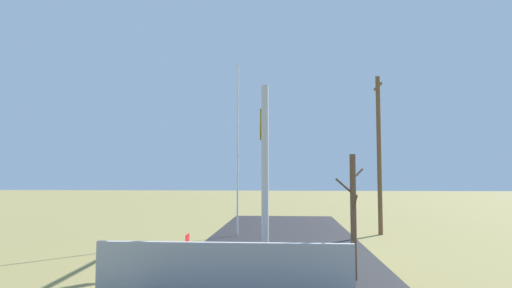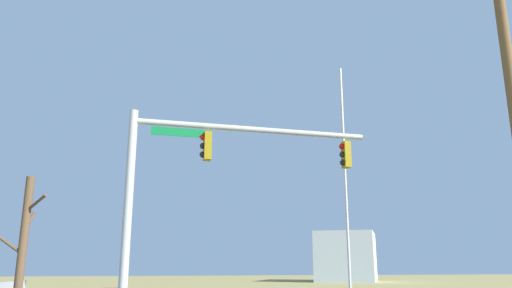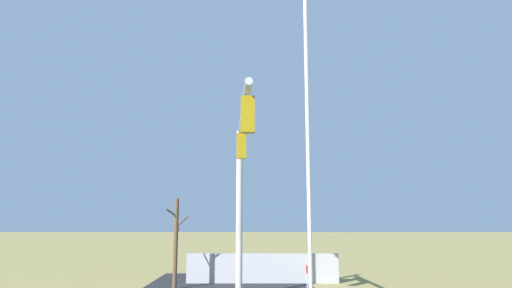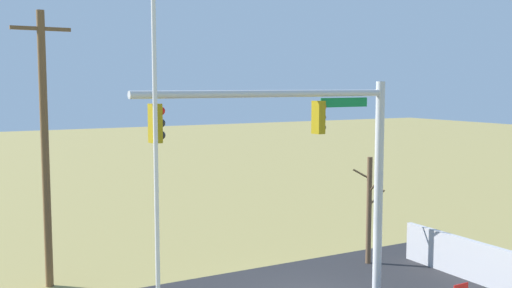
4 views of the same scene
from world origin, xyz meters
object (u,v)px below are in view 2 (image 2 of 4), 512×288
object	(u,v)px
signal_mast	(200,174)
distant_building	(346,257)
flagpole	(346,187)
bare_tree	(21,260)

from	to	relation	value
signal_mast	distant_building	world-z (taller)	signal_mast
signal_mast	flagpole	distance (m)	6.09
signal_mast	flagpole	size ratio (longest dim) A/B	0.84
signal_mast	flagpole	bearing A→B (deg)	-162.53
bare_tree	distant_building	world-z (taller)	distant_building
flagpole	bare_tree	size ratio (longest dim) A/B	2.41
signal_mast	bare_tree	distance (m)	6.12
signal_mast	bare_tree	size ratio (longest dim) A/B	2.02
bare_tree	distant_building	size ratio (longest dim) A/B	0.45
distant_building	signal_mast	bearing A→B (deg)	179.64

